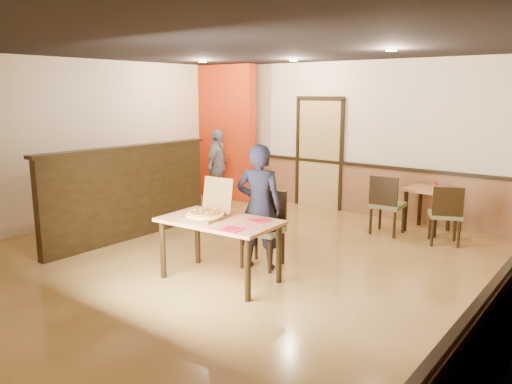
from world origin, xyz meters
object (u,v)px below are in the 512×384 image
(side_table, at_px, (428,199))
(passerby, at_px, (217,167))
(condiment, at_px, (435,186))
(diner_chair, at_px, (265,225))
(side_chair_right, at_px, (446,213))
(main_table, at_px, (220,228))
(diner, at_px, (259,207))
(pizza_box, at_px, (208,213))
(side_chair_left, at_px, (386,202))

(side_table, xyz_separation_m, passerby, (-4.05, -0.61, 0.22))
(side_table, bearing_deg, condiment, -27.91)
(diner_chair, xyz_separation_m, side_chair_right, (1.60, 2.32, -0.04))
(condiment, bearing_deg, main_table, -110.07)
(side_chair_right, relative_size, passerby, 0.59)
(diner_chair, bearing_deg, side_chair_right, 45.36)
(diner, relative_size, pizza_box, 2.98)
(side_chair_right, relative_size, pizza_box, 1.66)
(condiment, bearing_deg, diner, -112.17)
(side_chair_right, xyz_separation_m, side_table, (-0.48, 0.61, 0.05))
(side_chair_right, height_order, pizza_box, pizza_box)
(passerby, bearing_deg, condiment, -103.94)
(side_chair_left, height_order, side_table, side_chair_left)
(diner_chair, relative_size, diner, 0.61)
(side_table, bearing_deg, diner_chair, -111.00)
(side_chair_right, distance_m, pizza_box, 3.65)
(side_chair_left, bearing_deg, main_table, 73.91)
(diner, bearing_deg, condiment, -135.16)
(main_table, xyz_separation_m, diner_chair, (0.09, 0.79, -0.12))
(passerby, bearing_deg, diner, -151.35)
(pizza_box, bearing_deg, side_chair_right, 54.03)
(side_table, relative_size, pizza_box, 1.36)
(diner_chair, height_order, side_chair_right, diner_chair)
(diner_chair, xyz_separation_m, passerby, (-2.93, 2.32, 0.22))
(condiment, bearing_deg, pizza_box, -112.44)
(main_table, height_order, side_chair_right, side_chair_right)
(diner, xyz_separation_m, pizza_box, (-0.29, -0.65, 0.01))
(side_table, xyz_separation_m, condiment, (0.12, -0.06, 0.24))
(main_table, bearing_deg, diner_chair, 79.65)
(main_table, height_order, side_chair_left, side_chair_left)
(side_chair_right, xyz_separation_m, passerby, (-4.53, 0.00, 0.27))
(side_chair_right, xyz_separation_m, diner, (-1.58, -2.47, 0.31))
(side_chair_left, relative_size, side_table, 1.30)
(side_chair_left, xyz_separation_m, pizza_box, (-0.94, -3.11, 0.29))
(condiment, bearing_deg, diner_chair, -113.52)
(side_table, distance_m, condiment, 0.28)
(main_table, relative_size, side_chair_right, 1.63)
(pizza_box, bearing_deg, diner, 61.28)
(side_chair_right, bearing_deg, diner_chair, 30.84)
(side_table, distance_m, diner, 3.28)
(side_table, bearing_deg, diner, -109.75)
(condiment, bearing_deg, side_table, 152.09)
(side_chair_left, height_order, pizza_box, pizza_box)
(side_chair_right, relative_size, side_table, 1.22)
(main_table, height_order, condiment, condiment)
(main_table, distance_m, condiment, 3.89)
(side_chair_left, xyz_separation_m, condiment, (0.57, 0.56, 0.26))
(diner_chair, bearing_deg, side_table, 59.02)
(side_chair_right, xyz_separation_m, pizza_box, (-1.87, -3.12, 0.32))
(diner_chair, distance_m, pizza_box, 0.89)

